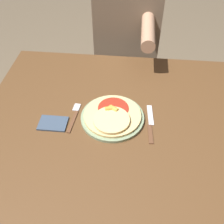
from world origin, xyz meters
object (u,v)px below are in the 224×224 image
object	(u,v)px
pizza	(112,116)
fork	(74,116)
person_diner	(127,37)
dining_table	(112,134)
knife	(150,124)
plate	(112,117)

from	to	relation	value
pizza	fork	xyz separation A→B (m)	(-0.17, 0.00, -0.02)
person_diner	fork	bearing A→B (deg)	-104.90
person_diner	pizza	bearing A→B (deg)	-91.97
dining_table	knife	world-z (taller)	knife
dining_table	plate	bearing A→B (deg)	109.47
pizza	knife	xyz separation A→B (m)	(0.17, -0.01, -0.02)
pizza	plate	bearing A→B (deg)	87.76
dining_table	knife	xyz separation A→B (m)	(0.16, -0.01, 0.10)
plate	fork	xyz separation A→B (m)	(-0.17, -0.00, -0.00)
plate	pizza	world-z (taller)	pizza
pizza	knife	bearing A→B (deg)	-4.42
dining_table	plate	world-z (taller)	plate
plate	knife	bearing A→B (deg)	-6.52
pizza	person_diner	bearing A→B (deg)	88.03
plate	pizza	distance (m)	0.02
fork	person_diner	xyz separation A→B (m)	(0.19, 0.72, -0.01)
knife	person_diner	bearing A→B (deg)	100.92
dining_table	plate	distance (m)	0.10
dining_table	pizza	world-z (taller)	pizza
dining_table	fork	xyz separation A→B (m)	(-0.17, 0.00, 0.10)
dining_table	knife	distance (m)	0.19
pizza	fork	world-z (taller)	pizza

